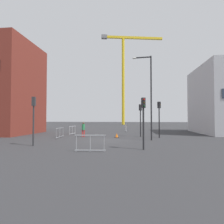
{
  "coord_description": "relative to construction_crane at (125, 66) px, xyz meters",
  "views": [
    {
      "loc": [
        2.74,
        -18.01,
        2.16
      ],
      "look_at": [
        0.0,
        6.89,
        2.95
      ],
      "focal_mm": 29.81,
      "sensor_mm": 36.0,
      "label": 1
    }
  ],
  "objects": [
    {
      "name": "traffic_light_median",
      "position": [
        5.31,
        -38.3,
        -16.01
      ],
      "size": [
        0.39,
        0.34,
        3.91
      ],
      "color": "black",
      "rests_on": "ground"
    },
    {
      "name": "ground",
      "position": [
        -0.33,
        -40.9,
        -18.65
      ],
      "size": [
        160.0,
        160.0,
        0.0
      ],
      "primitive_type": "plane",
      "color": "#333335"
    },
    {
      "name": "safety_barrier_front",
      "position": [
        -5.44,
        -39.42,
        -18.08
      ],
      "size": [
        0.24,
        2.54,
        1.08
      ],
      "color": "gray",
      "rests_on": "ground"
    },
    {
      "name": "traffic_light_verge",
      "position": [
        3.33,
        -37.54,
        -16.15
      ],
      "size": [
        0.36,
        0.38,
        3.69
      ],
      "color": "#232326",
      "rests_on": "ground"
    },
    {
      "name": "traffic_cone_on_verge",
      "position": [
        0.69,
        -38.49,
        -18.44
      ],
      "size": [
        0.46,
        0.46,
        0.47
      ],
      "color": "black",
      "rests_on": "ground"
    },
    {
      "name": "traffic_light_crosswalk",
      "position": [
        3.16,
        -46.11,
        -16.25
      ],
      "size": [
        0.3,
        0.39,
        3.53
      ],
      "color": "#232326",
      "rests_on": "ground"
    },
    {
      "name": "safety_barrier_mid_span",
      "position": [
        -5.42,
        -35.25,
        -18.09
      ],
      "size": [
        0.24,
        2.04,
        1.08
      ],
      "color": "#B2B5BA",
      "rests_on": "ground"
    },
    {
      "name": "safety_barrier_right_run",
      "position": [
        1.38,
        -28.95,
        -18.09
      ],
      "size": [
        0.29,
        1.98,
        1.08
      ],
      "color": "#B2B5BA",
      "rests_on": "ground"
    },
    {
      "name": "traffic_light_corner",
      "position": [
        -5.19,
        -45.29,
        -16.09
      ],
      "size": [
        0.28,
        0.39,
        3.78
      ],
      "color": "#2D2D30",
      "rests_on": "ground"
    },
    {
      "name": "pedestrian_walking",
      "position": [
        -3.14,
        -38.25,
        -17.69
      ],
      "size": [
        0.34,
        0.34,
        1.65
      ],
      "color": "red",
      "rests_on": "ground"
    },
    {
      "name": "safety_barrier_left_run",
      "position": [
        -0.26,
        -47.29,
        -18.09
      ],
      "size": [
        1.96,
        0.23,
        1.08
      ],
      "color": "#9EA0A5",
      "rests_on": "ground"
    },
    {
      "name": "streetlamp_tall",
      "position": [
        4.03,
        -40.63,
        -13.87
      ],
      "size": [
        1.88,
        0.34,
        8.21
      ],
      "color": "#232326",
      "rests_on": "ground"
    },
    {
      "name": "construction_crane",
      "position": [
        0.0,
        0.0,
        0.0
      ],
      "size": [
        19.6,
        4.55,
        28.51
      ],
      "color": "yellow",
      "rests_on": "ground"
    }
  ]
}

